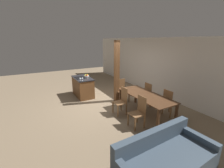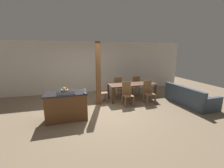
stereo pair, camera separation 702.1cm
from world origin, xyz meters
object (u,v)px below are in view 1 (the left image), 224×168
at_px(kitchen_island, 83,87).
at_px(dining_table, 145,97).
at_px(dining_chair_far_left, 150,94).
at_px(timber_post, 117,72).
at_px(wine_glass_near, 80,78).
at_px(wine_glass_middle, 82,78).
at_px(dining_chair_near_left, 122,101).
at_px(couch, 166,161).
at_px(dining_chair_head_end, 122,90).
at_px(dining_chair_near_right, 139,111).
at_px(dining_chair_far_right, 169,103).
at_px(fruit_bowl, 86,76).

distance_m(kitchen_island, dining_table, 3.17).
relative_size(dining_chair_far_left, timber_post, 0.37).
distance_m(wine_glass_near, wine_glass_middle, 0.09).
bearing_deg(dining_chair_near_left, dining_table, 54.03).
bearing_deg(dining_chair_far_left, wine_glass_near, 51.48).
xyz_separation_m(dining_chair_far_left, couch, (2.59, -1.93, -0.23)).
bearing_deg(dining_chair_head_end, dining_chair_near_right, -108.98).
bearing_deg(kitchen_island, couch, 0.62).
bearing_deg(dining_chair_near_left, dining_chair_near_right, 0.00).
bearing_deg(dining_chair_head_end, dining_chair_far_right, -71.02).
bearing_deg(dining_table, wine_glass_near, -145.09).
distance_m(wine_glass_near, dining_chair_head_end, 1.88).
bearing_deg(dining_chair_head_end, dining_table, -90.00).
xyz_separation_m(dining_chair_far_right, dining_chair_head_end, (-1.95, -0.67, 0.00)).
distance_m(dining_table, dining_chair_head_end, 1.47).
relative_size(dining_chair_far_right, couch, 0.46).
xyz_separation_m(dining_chair_far_left, timber_post, (-1.11, -0.89, 0.79)).
xyz_separation_m(kitchen_island, fruit_bowl, (-0.04, 0.21, 0.50)).
height_order(dining_chair_near_right, dining_chair_far_right, same).
bearing_deg(dining_chair_near_left, dining_chair_head_end, 145.51).
bearing_deg(fruit_bowl, dining_table, 20.77).
height_order(kitchen_island, wine_glass_near, wine_glass_near).
distance_m(dining_table, dining_chair_far_right, 0.84).
height_order(kitchen_island, wine_glass_middle, wine_glass_middle).
xyz_separation_m(wine_glass_near, dining_chair_far_right, (2.78, 2.27, -0.54)).
xyz_separation_m(dining_chair_head_end, timber_post, (-0.13, -0.22, 0.79)).
distance_m(dining_chair_near_right, timber_post, 2.27).
height_order(dining_chair_head_end, timber_post, timber_post).
xyz_separation_m(wine_glass_near, dining_chair_head_end, (0.83, 1.60, -0.54)).
bearing_deg(dining_chair_far_left, dining_chair_far_right, -180.00).
xyz_separation_m(wine_glass_middle, dining_table, (2.29, 1.51, -0.37)).
distance_m(fruit_bowl, dining_chair_far_right, 3.86).
xyz_separation_m(wine_glass_middle, timber_post, (0.70, 1.29, 0.26)).
bearing_deg(wine_glass_near, wine_glass_middle, 90.00).
relative_size(kitchen_island, dining_table, 0.61).
xyz_separation_m(kitchen_island, wine_glass_middle, (0.59, -0.19, 0.58)).
distance_m(dining_chair_far_right, dining_chair_head_end, 2.06).
distance_m(dining_chair_near_left, couch, 2.67).
relative_size(couch, timber_post, 0.82).
distance_m(dining_chair_far_right, timber_post, 2.40).
bearing_deg(couch, kitchen_island, 88.44).
distance_m(dining_chair_far_left, dining_chair_head_end, 1.18).
relative_size(dining_chair_far_left, dining_chair_head_end, 1.00).
bearing_deg(dining_table, dining_chair_head_end, -180.00).
relative_size(dining_table, dining_chair_far_left, 2.23).
bearing_deg(timber_post, couch, -15.79).
height_order(dining_chair_far_left, dining_chair_head_end, same).
xyz_separation_m(wine_glass_middle, dining_chair_far_right, (2.78, 2.18, -0.54)).
relative_size(fruit_bowl, dining_chair_far_right, 0.24).
bearing_deg(timber_post, fruit_bowl, -146.15).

